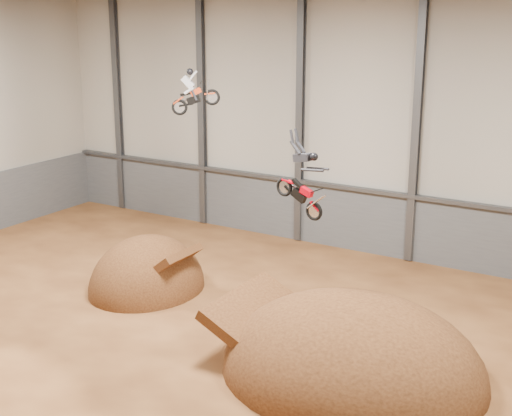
% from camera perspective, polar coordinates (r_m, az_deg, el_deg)
% --- Properties ---
extents(floor, '(40.00, 40.00, 0.00)m').
position_cam_1_polar(floor, '(28.21, -4.95, -11.78)').
color(floor, '#552F16').
rests_on(floor, ground).
extents(back_wall, '(40.00, 0.10, 14.00)m').
position_cam_1_polar(back_wall, '(38.60, 8.09, 6.62)').
color(back_wall, '#B1AA9D').
rests_on(back_wall, ground).
extents(lower_band_back, '(39.80, 0.18, 3.50)m').
position_cam_1_polar(lower_band_back, '(39.67, 7.75, -0.90)').
color(lower_band_back, '#56595E').
rests_on(lower_band_back, ground).
extents(steel_rail, '(39.80, 0.35, 0.20)m').
position_cam_1_polar(steel_rail, '(39.06, 7.75, 1.58)').
color(steel_rail, '#47494F').
rests_on(steel_rail, lower_band_back).
extents(steel_column_0, '(0.40, 0.36, 13.90)m').
position_cam_1_polar(steel_column_0, '(47.46, -10.99, 8.17)').
color(steel_column_0, '#47494F').
rests_on(steel_column_0, ground).
extents(steel_column_1, '(0.40, 0.36, 13.90)m').
position_cam_1_polar(steel_column_1, '(43.30, -4.35, 7.71)').
color(steel_column_1, '#47494F').
rests_on(steel_column_1, ground).
extents(steel_column_2, '(0.40, 0.36, 13.90)m').
position_cam_1_polar(steel_column_2, '(39.84, 3.54, 7.03)').
color(steel_column_2, '#47494F').
rests_on(steel_column_2, ground).
extents(steel_column_3, '(0.40, 0.36, 13.90)m').
position_cam_1_polar(steel_column_3, '(37.25, 12.70, 6.07)').
color(steel_column_3, '#47494F').
rests_on(steel_column_3, ground).
extents(takeoff_ramp, '(5.20, 6.00, 5.20)m').
position_cam_1_polar(takeoff_ramp, '(34.79, -8.68, -6.41)').
color(takeoff_ramp, '#391E0E').
rests_on(takeoff_ramp, ground).
extents(landing_ramp, '(9.92, 8.78, 5.72)m').
position_cam_1_polar(landing_ramp, '(27.23, 7.64, -12.95)').
color(landing_ramp, '#391E0E').
rests_on(landing_ramp, ground).
extents(fmx_rider_a, '(2.90, 2.16, 2.69)m').
position_cam_1_polar(fmx_rider_a, '(33.42, -4.68, 9.62)').
color(fmx_rider_a, '#BE3916').
extents(fmx_rider_b, '(4.06, 1.46, 3.77)m').
position_cam_1_polar(fmx_rider_b, '(27.47, 3.22, 2.81)').
color(fmx_rider_b, '#BA010F').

